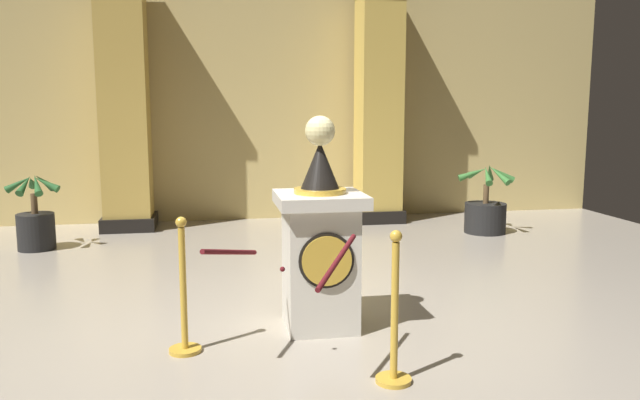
{
  "coord_description": "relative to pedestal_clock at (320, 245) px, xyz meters",
  "views": [
    {
      "loc": [
        -0.72,
        -5.12,
        1.79
      ],
      "look_at": [
        0.15,
        -0.25,
        1.06
      ],
      "focal_mm": 34.87,
      "sensor_mm": 36.0,
      "label": 1
    }
  ],
  "objects": [
    {
      "name": "stanchion_near",
      "position": [
        -1.08,
        -0.35,
        -0.33
      ],
      "size": [
        0.24,
        0.24,
        1.02
      ],
      "color": "gold",
      "rests_on": "ground_plane"
    },
    {
      "name": "column_left",
      "position": [
        -2.07,
        4.67,
        1.16
      ],
      "size": [
        0.8,
        0.8,
        3.72
      ],
      "color": "black",
      "rests_on": "ground_plane"
    },
    {
      "name": "column_right",
      "position": [
        1.77,
        4.67,
        1.16
      ],
      "size": [
        0.77,
        0.77,
        3.72
      ],
      "color": "black",
      "rests_on": "ground_plane"
    },
    {
      "name": "pedestal_clock",
      "position": [
        0.0,
        0.0,
        0.0
      ],
      "size": [
        0.7,
        0.7,
        1.74
      ],
      "color": "silver",
      "rests_on": "ground_plane"
    },
    {
      "name": "stanchion_far",
      "position": [
        0.29,
        -1.12,
        -0.33
      ],
      "size": [
        0.24,
        0.24,
        1.02
      ],
      "color": "gold",
      "rests_on": "ground_plane"
    },
    {
      "name": "ground_plane",
      "position": [
        -0.15,
        0.26,
        -0.69
      ],
      "size": [
        11.78,
        11.78,
        0.0
      ],
      "primitive_type": "plane",
      "color": "#9E9384"
    },
    {
      "name": "potted_palm_left",
      "position": [
        -3.07,
        3.44,
        -0.35
      ],
      "size": [
        0.68,
        0.66,
        1.01
      ],
      "color": "black",
      "rests_on": "ground_plane"
    },
    {
      "name": "back_wall",
      "position": [
        -0.15,
        5.27,
        1.25
      ],
      "size": [
        11.78,
        0.16,
        3.87
      ],
      "primitive_type": "cube",
      "color": "tan",
      "rests_on": "ground_plane"
    },
    {
      "name": "velvet_rope",
      "position": [
        -0.4,
        -0.74,
        0.1
      ],
      "size": [
        1.11,
        1.1,
        0.22
      ],
      "color": "#591419"
    },
    {
      "name": "potted_palm_right",
      "position": [
        3.05,
        3.44,
        -0.38
      ],
      "size": [
        0.83,
        0.79,
        1.04
      ],
      "color": "black",
      "rests_on": "ground_plane"
    }
  ]
}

